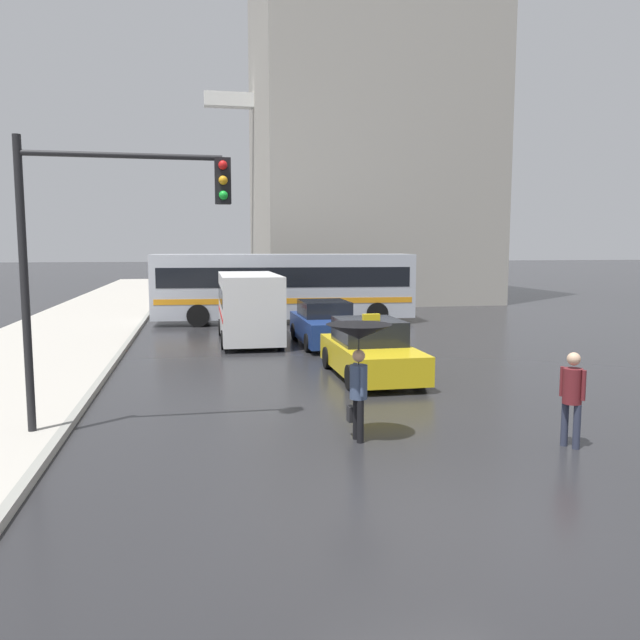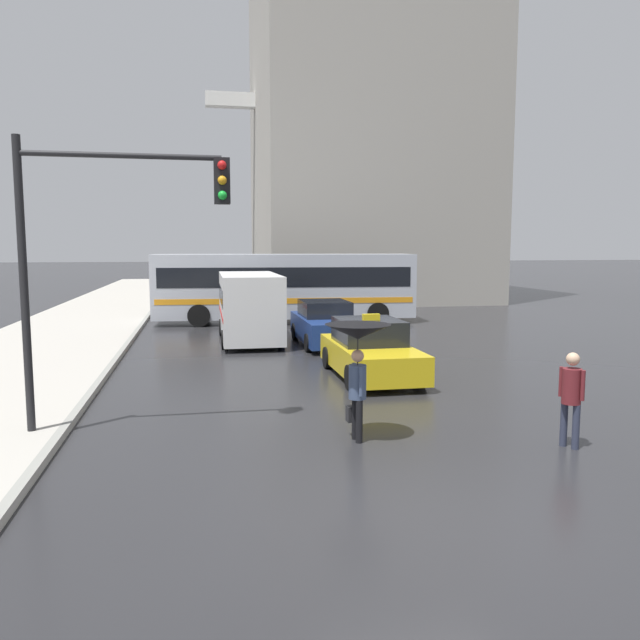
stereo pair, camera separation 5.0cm
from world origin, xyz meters
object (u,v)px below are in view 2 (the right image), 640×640
at_px(sedan_red, 326,325).
at_px(ambulance_van, 249,304).
at_px(traffic_light, 112,230).
at_px(monument_cross, 266,144).
at_px(pedestrian_with_umbrella, 358,345).
at_px(city_bus, 285,285).
at_px(taxi, 370,351).
at_px(pedestrian_man, 571,392).

bearing_deg(sedan_red, ambulance_van, -27.32).
xyz_separation_m(sedan_red, ambulance_van, (-2.52, 1.30, 0.64)).
distance_m(traffic_light, monument_cross, 32.12).
height_order(sedan_red, traffic_light, traffic_light).
xyz_separation_m(traffic_light, monument_cross, (6.04, 30.86, 6.52)).
bearing_deg(ambulance_van, monument_cross, -97.43).
height_order(pedestrian_with_umbrella, traffic_light, traffic_light).
bearing_deg(traffic_light, monument_cross, 78.92).
distance_m(city_bus, monument_cross, 16.90).
xyz_separation_m(taxi, ambulance_van, (-2.58, 6.86, 0.66)).
distance_m(taxi, sedan_red, 5.55).
distance_m(taxi, traffic_light, 7.65).
relative_size(city_bus, traffic_light, 2.22).
distance_m(taxi, pedestrian_with_umbrella, 5.59).
bearing_deg(taxi, pedestrian_with_umbrella, 72.14).
height_order(city_bus, pedestrian_man, city_bus).
bearing_deg(monument_cross, pedestrian_with_umbrella, -93.45).
bearing_deg(traffic_light, city_bus, 72.20).
bearing_deg(pedestrian_with_umbrella, traffic_light, 69.47).
bearing_deg(taxi, pedestrian_man, 105.37).
bearing_deg(pedestrian_man, pedestrian_with_umbrella, -133.05).
bearing_deg(city_bus, pedestrian_man, 11.10).
distance_m(ambulance_van, pedestrian_man, 13.81).
bearing_deg(taxi, monument_cross, -90.54).
distance_m(sedan_red, monument_cross, 23.30).
bearing_deg(pedestrian_with_umbrella, taxi, -21.99).
bearing_deg(monument_cross, city_bus, -93.22).
height_order(ambulance_van, pedestrian_with_umbrella, ambulance_van).
xyz_separation_m(ambulance_van, city_bus, (2.01, 5.39, 0.36)).
height_order(ambulance_van, traffic_light, traffic_light).
xyz_separation_m(city_bus, pedestrian_with_umbrella, (-1.12, -17.47, -0.02)).
xyz_separation_m(taxi, pedestrian_with_umbrella, (-1.69, -5.23, 1.01)).
bearing_deg(monument_cross, sedan_red, -90.83).
bearing_deg(ambulance_van, taxi, 111.21).
bearing_deg(sedan_red, traffic_light, 59.08).
relative_size(ambulance_van, pedestrian_with_umbrella, 2.69).
distance_m(city_bus, pedestrian_with_umbrella, 17.51).
height_order(taxi, sedan_red, taxi).
bearing_deg(taxi, sedan_red, -89.42).
bearing_deg(pedestrian_man, sedan_red, 162.31).
bearing_deg(ambulance_van, pedestrian_man, 108.76).
distance_m(sedan_red, pedestrian_man, 11.95).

